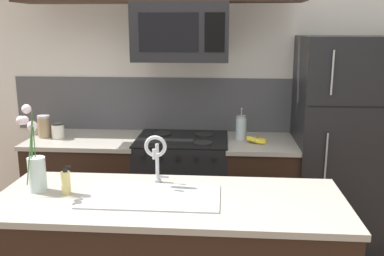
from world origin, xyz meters
TOP-DOWN VIEW (x-y plane):
  - rear_partition at (0.30, 1.28)m, footprint 5.20×0.10m
  - splash_band at (0.00, 1.22)m, footprint 3.11×0.01m
  - back_counter_left at (-0.83, 0.90)m, footprint 0.93×0.65m
  - back_counter_right at (0.66, 0.90)m, footprint 0.59×0.65m
  - stove_range at (0.00, 0.90)m, footprint 0.76×0.64m
  - microwave at (0.00, 0.88)m, footprint 0.74×0.40m
  - refrigerator at (1.36, 0.92)m, footprint 0.84×0.74m
  - storage_jar_tall at (-1.18, 0.89)m, footprint 0.10×0.10m
  - storage_jar_medium at (-1.05, 0.87)m, footprint 0.10×0.10m
  - banana_bunch at (0.62, 0.84)m, footprint 0.19×0.16m
  - french_press at (0.49, 0.96)m, footprint 0.09×0.09m
  - kitchen_sink at (-0.05, -0.35)m, footprint 0.76×0.39m
  - sink_faucet at (-0.05, -0.16)m, footprint 0.14×0.14m
  - dish_soap_bottle at (-0.53, -0.34)m, footprint 0.06×0.05m
  - flower_vase at (-0.71, -0.31)m, footprint 0.12×0.16m

SIDE VIEW (x-z plane):
  - back_counter_left at x=-0.83m, z-range 0.00..0.91m
  - back_counter_right at x=0.66m, z-range 0.00..0.91m
  - stove_range at x=0.00m, z-range 0.00..0.93m
  - kitchen_sink at x=-0.05m, z-range 0.76..0.92m
  - refrigerator at x=1.36m, z-range 0.00..1.76m
  - banana_bunch at x=0.62m, z-range 0.89..0.97m
  - storage_jar_medium at x=-1.05m, z-range 0.91..1.04m
  - dish_soap_bottle at x=-0.53m, z-range 0.90..1.06m
  - storage_jar_tall at x=-1.18m, z-range 0.91..1.10m
  - french_press at x=0.49m, z-range 0.88..1.14m
  - flower_vase at x=-0.71m, z-range 0.81..1.31m
  - sink_faucet at x=-0.05m, z-range 0.95..1.26m
  - splash_band at x=0.00m, z-range 0.91..1.39m
  - rear_partition at x=0.30m, z-range 0.00..2.60m
  - microwave at x=0.00m, z-range 1.56..2.01m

